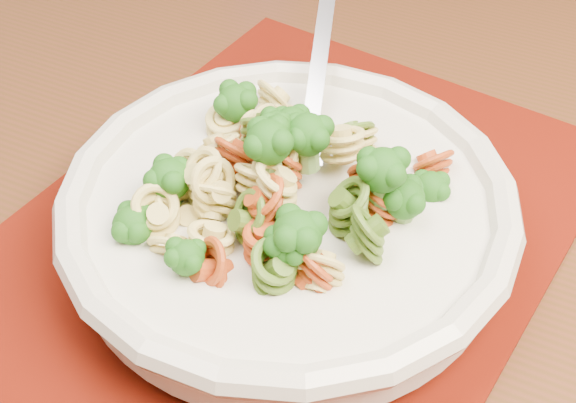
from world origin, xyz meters
TOP-DOWN VIEW (x-y plane):
  - dining_table at (-0.21, 0.38)m, footprint 1.54×1.31m
  - placemat at (-0.10, 0.30)m, footprint 0.49×0.43m
  - pasta_bowl at (-0.11, 0.28)m, footprint 0.28×0.28m
  - pasta_broccoli_heap at (-0.11, 0.28)m, footprint 0.24×0.24m
  - fork at (-0.07, 0.31)m, footprint 0.15×0.14m

SIDE VIEW (x-z plane):
  - dining_table at x=-0.21m, z-range 0.27..1.05m
  - placemat at x=-0.10m, z-range 0.78..0.78m
  - pasta_bowl at x=-0.11m, z-range 0.79..0.84m
  - fork at x=-0.07m, z-range 0.79..0.86m
  - pasta_broccoli_heap at x=-0.11m, z-range 0.79..0.86m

